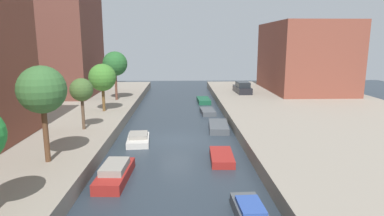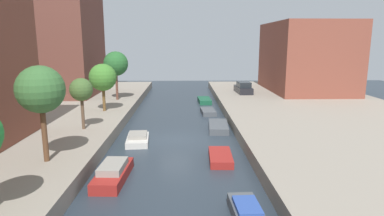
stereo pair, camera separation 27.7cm
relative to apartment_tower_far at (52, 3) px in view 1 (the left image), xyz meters
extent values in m
plane|color=#28333D|center=(16.00, -18.26, -12.76)|extent=(84.00, 84.00, 0.00)
cube|color=gray|center=(31.00, -18.26, -12.26)|extent=(20.00, 64.00, 1.00)
cube|color=brown|center=(0.00, 0.00, 0.00)|extent=(10.00, 11.03, 23.52)
cube|color=brown|center=(34.00, 2.54, -6.95)|extent=(10.00, 14.83, 9.61)
cylinder|color=brown|center=(8.52, -25.66, -10.10)|extent=(0.31, 0.31, 3.33)
sphere|color=#376632|center=(8.52, -25.66, -7.48)|extent=(2.72, 2.72, 2.72)
cylinder|color=brown|center=(8.52, -18.34, -10.47)|extent=(0.25, 0.25, 2.58)
sphere|color=#41612D|center=(8.52, -18.34, -8.54)|extent=(1.82, 1.82, 1.82)
cylinder|color=brown|center=(8.52, -11.22, -10.52)|extent=(0.30, 0.30, 2.48)
sphere|color=#407E2D|center=(8.52, -11.22, -8.33)|extent=(2.73, 2.73, 2.73)
cylinder|color=brown|center=(8.52, -4.53, -10.09)|extent=(0.29, 0.29, 3.34)
sphere|color=#28612C|center=(8.52, -4.53, -7.39)|extent=(2.91, 2.91, 2.91)
cube|color=black|center=(24.86, 0.58, -11.33)|extent=(2.00, 4.59, 0.86)
cube|color=#1E2328|center=(24.86, 0.24, -10.55)|extent=(1.69, 2.55, 0.70)
cube|color=maroon|center=(12.50, -26.20, -12.45)|extent=(1.76, 4.36, 0.62)
cube|color=gray|center=(12.50, -26.17, -11.94)|extent=(1.43, 2.42, 0.39)
cube|color=beige|center=(12.95, -19.08, -12.52)|extent=(1.92, 3.37, 0.47)
cube|color=gray|center=(12.95, -18.95, -12.13)|extent=(1.56, 1.89, 0.31)
cube|color=#4C5156|center=(19.47, -30.81, -12.47)|extent=(1.40, 3.24, 0.59)
cube|color=#2D4C9E|center=(19.47, -30.82, -12.07)|extent=(1.15, 1.80, 0.21)
cube|color=maroon|center=(19.10, -23.21, -12.51)|extent=(1.62, 3.40, 0.50)
cube|color=#4C5156|center=(19.80, -15.15, -12.48)|extent=(1.95, 4.25, 0.56)
cube|color=#4C5156|center=(19.34, -8.39, -12.51)|extent=(1.64, 3.39, 0.50)
cube|color=#195638|center=(19.37, -1.42, -12.47)|extent=(1.73, 3.81, 0.57)
camera|label=1|loc=(16.37, -44.32, -4.85)|focal=30.78mm
camera|label=2|loc=(16.65, -44.33, -4.85)|focal=30.78mm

